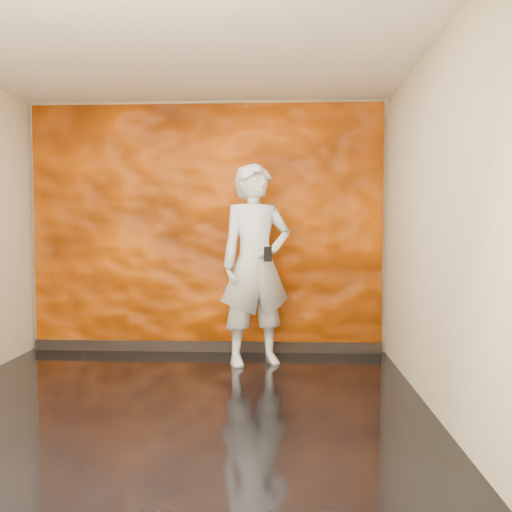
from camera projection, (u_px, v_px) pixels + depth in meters
name	position (u px, v px, depth m)	size (l,w,h in m)	color
room	(171.00, 227.00, 4.40)	(4.02, 4.02, 2.81)	black
feature_wall	(206.00, 229.00, 6.36)	(3.90, 0.06, 2.75)	#DD5300
baseboard	(206.00, 346.00, 6.39)	(3.90, 0.04, 0.12)	black
man	(256.00, 264.00, 5.78)	(0.74, 0.49, 2.04)	#A8AEB9
phone	(268.00, 254.00, 5.50)	(0.08, 0.02, 0.15)	black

